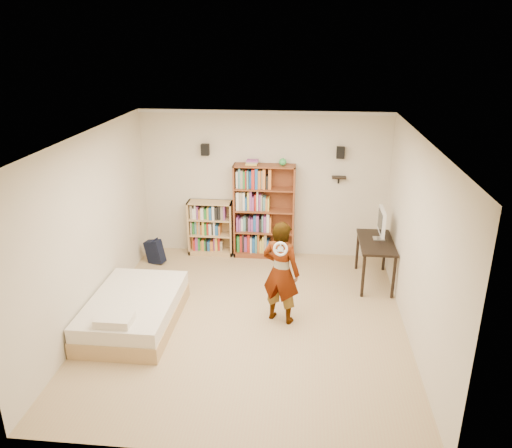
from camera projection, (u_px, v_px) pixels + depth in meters
The scene contains 14 objects.
ground at pixel (249, 321), 7.30m from camera, with size 4.50×5.00×0.01m, color tan.
room_shell at pixel (248, 207), 6.68m from camera, with size 4.52×5.02×2.71m.
crown_molding at pixel (248, 140), 6.35m from camera, with size 4.50×5.00×0.06m.
speaker_left at pixel (205, 150), 8.92m from camera, with size 0.14×0.12×0.20m, color black.
speaker_right at pixel (341, 153), 8.70m from camera, with size 0.14×0.12×0.20m, color black.
wall_shelf at pixel (339, 177), 8.87m from camera, with size 0.25×0.16×0.03m, color black.
tall_bookshelf at pixel (264, 212), 9.16m from camera, with size 1.11×0.32×1.76m, color brown, non-canonical shape.
low_bookshelf at pixel (211, 228), 9.39m from camera, with size 0.83×0.31×1.04m, color tan, non-canonical shape.
computer_desk at pixel (375, 262), 8.31m from camera, with size 0.55×1.11×0.75m, color black, non-canonical shape.
imac at pixel (380, 224), 8.17m from camera, with size 0.10×0.52×0.52m, color silver, non-canonical shape.
daybed at pixel (134, 307), 7.14m from camera, with size 1.20×1.84×0.54m, color silver, non-canonical shape.
person at pixel (281, 272), 7.08m from camera, with size 0.56×0.37×1.54m, color black.
wii_wheel at pixel (280, 249), 6.64m from camera, with size 0.20×0.20×0.03m, color silver.
navy_bag at pixel (155, 251), 9.10m from camera, with size 0.33×0.21×0.45m, color black, non-canonical shape.
Camera 1 is at (0.74, -6.28, 3.93)m, focal length 35.00 mm.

